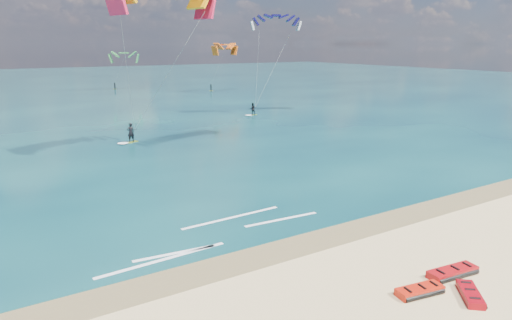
{
  "coord_description": "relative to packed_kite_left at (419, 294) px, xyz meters",
  "views": [
    {
      "loc": [
        -10.12,
        -14.49,
        10.13
      ],
      "look_at": [
        3.67,
        8.0,
        3.41
      ],
      "focal_mm": 32.0,
      "sensor_mm": 36.0,
      "label": 1
    }
  ],
  "objects": [
    {
      "name": "kitesurfer_far",
      "position": [
        20.97,
        44.67,
        8.49
      ],
      "size": [
        8.63,
        4.97,
        15.36
      ],
      "rotation": [
        0.0,
        0.0,
        0.03
      ],
      "color": "#A7DE21",
      "rests_on": "sea"
    },
    {
      "name": "kitesurfer_main",
      "position": [
        -0.39,
        32.28,
        9.03
      ],
      "size": [
        10.71,
        10.22,
        17.43
      ],
      "rotation": [
        0.0,
        0.0,
        0.44
      ],
      "color": "#B1DB19",
      "rests_on": "sea"
    },
    {
      "name": "shoreline_foam",
      "position": [
        -4.58,
        9.79,
        0.04
      ],
      "size": [
        13.59,
        3.64,
        0.01
      ],
      "color": "white",
      "rests_on": "ground"
    },
    {
      "name": "packed_kite_right",
      "position": [
        1.56,
        -1.26,
        0.0
      ],
      "size": [
        2.11,
        2.24,
        0.36
      ],
      "primitive_type": null,
      "rotation": [
        0.0,
        0.0,
        0.87
      ],
      "color": "#9D0610",
      "rests_on": "ground"
    },
    {
      "name": "ground",
      "position": [
        -4.61,
        43.52,
        0.0
      ],
      "size": [
        320.0,
        320.0,
        0.0
      ],
      "primitive_type": "plane",
      "color": "tan",
      "rests_on": "ground"
    },
    {
      "name": "packed_kite_left",
      "position": [
        0.0,
        0.0,
        0.0
      ],
      "size": [
        2.42,
        1.39,
        0.37
      ],
      "primitive_type": null,
      "rotation": [
        0.0,
        0.0,
        -0.17
      ],
      "color": "red",
      "rests_on": "ground"
    },
    {
      "name": "sea",
      "position": [
        -4.61,
        107.52,
        0.02
      ],
      "size": [
        320.0,
        200.0,
        0.04
      ],
      "primitive_type": "cube",
      "color": "#0A2B38",
      "rests_on": "ground"
    },
    {
      "name": "distant_kites",
      "position": [
        -4.76,
        78.35,
        5.09
      ],
      "size": [
        75.63,
        31.3,
        12.22
      ],
      "color": "#EE46D1",
      "rests_on": "ground"
    },
    {
      "name": "packed_kite_mid",
      "position": [
        2.55,
        0.28,
        0.0
      ],
      "size": [
        2.79,
        1.41,
        0.4
      ],
      "primitive_type": null,
      "rotation": [
        0.0,
        0.0,
        -0.12
      ],
      "color": "#B30C10",
      "rests_on": "ground"
    },
    {
      "name": "wet_sand_strip",
      "position": [
        -4.61,
        6.52,
        0.0
      ],
      "size": [
        320.0,
        2.4,
        0.01
      ],
      "primitive_type": "cube",
      "color": "brown",
      "rests_on": "ground"
    }
  ]
}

